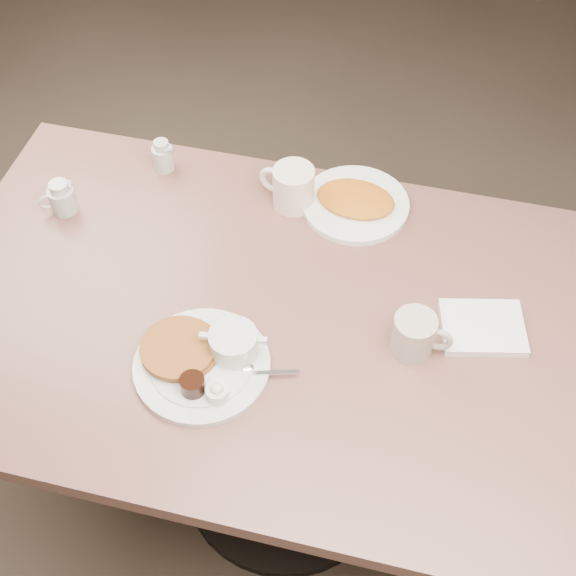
% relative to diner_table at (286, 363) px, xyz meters
% --- Properties ---
extents(room, '(7.04, 8.04, 2.84)m').
position_rel_diner_table_xyz_m(room, '(0.00, 0.00, 0.82)').
color(room, '#4C3F33').
rests_on(room, ground).
extents(diner_table, '(1.50, 0.90, 0.75)m').
position_rel_diner_table_xyz_m(diner_table, '(0.00, 0.00, 0.00)').
color(diner_table, '#84564C').
rests_on(diner_table, ground).
extents(main_plate, '(0.34, 0.30, 0.07)m').
position_rel_diner_table_xyz_m(main_plate, '(-0.12, -0.15, 0.19)').
color(main_plate, silver).
rests_on(main_plate, diner_table).
extents(coffee_mug_near, '(0.12, 0.09, 0.09)m').
position_rel_diner_table_xyz_m(coffee_mug_near, '(0.26, -0.02, 0.22)').
color(coffee_mug_near, '#B7AC9E').
rests_on(coffee_mug_near, diner_table).
extents(napkin, '(0.19, 0.16, 0.02)m').
position_rel_diner_table_xyz_m(napkin, '(0.39, 0.06, 0.18)').
color(napkin, white).
rests_on(napkin, diner_table).
extents(coffee_mug_far, '(0.14, 0.11, 0.10)m').
position_rel_diner_table_xyz_m(coffee_mug_far, '(-0.06, 0.32, 0.22)').
color(coffee_mug_far, white).
rests_on(coffee_mug_far, diner_table).
extents(creamer_left, '(0.08, 0.07, 0.08)m').
position_rel_diner_table_xyz_m(creamer_left, '(-0.56, 0.18, 0.21)').
color(creamer_left, '#BABBB6').
rests_on(creamer_left, diner_table).
extents(creamer_right, '(0.07, 0.05, 0.08)m').
position_rel_diner_table_xyz_m(creamer_right, '(-0.39, 0.37, 0.21)').
color(creamer_right, beige).
rests_on(creamer_right, diner_table).
extents(hash_plate, '(0.27, 0.27, 0.04)m').
position_rel_diner_table_xyz_m(hash_plate, '(0.08, 0.34, 0.18)').
color(hash_plate, white).
rests_on(hash_plate, diner_table).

